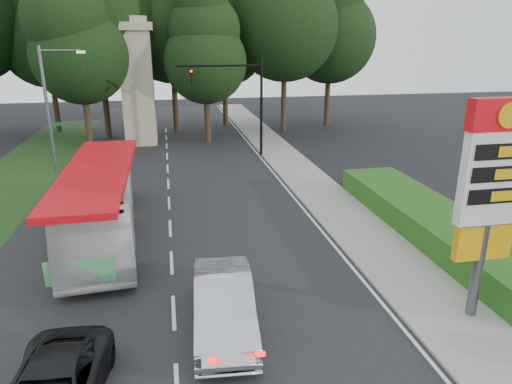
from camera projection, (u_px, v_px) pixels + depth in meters
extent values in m
cube|color=black|center=(170.00, 221.00, 22.06)|extent=(14.00, 80.00, 0.02)
cube|color=gray|center=(336.00, 208.00, 23.59)|extent=(3.00, 80.00, 0.12)
cube|color=#245215|center=(433.00, 223.00, 20.24)|extent=(3.00, 14.00, 1.20)
cylinder|color=#59595E|center=(477.00, 271.00, 13.92)|extent=(0.32, 0.32, 3.20)
cube|color=#DB9D0B|center=(482.00, 242.00, 13.60)|extent=(1.80, 0.25, 1.10)
cube|color=silver|center=(494.00, 177.00, 12.97)|extent=(2.00, 0.35, 2.80)
cube|color=red|center=(504.00, 114.00, 12.40)|extent=(2.10, 0.40, 0.90)
cylinder|color=#DB9D0B|center=(510.00, 115.00, 12.19)|extent=(0.70, 0.05, 0.70)
cube|color=black|center=(503.00, 152.00, 12.54)|extent=(1.70, 0.04, 0.45)
cube|color=black|center=(499.00, 174.00, 12.75)|extent=(1.70, 0.04, 0.45)
cube|color=black|center=(495.00, 196.00, 12.95)|extent=(1.70, 0.04, 0.45)
cylinder|color=black|center=(261.00, 108.00, 33.36)|extent=(0.20, 0.20, 7.20)
cylinder|color=black|center=(220.00, 66.00, 31.86)|extent=(6.00, 0.14, 0.14)
imported|color=black|center=(191.00, 70.00, 31.58)|extent=(0.18, 0.22, 1.10)
sphere|color=#FF0C05|center=(191.00, 71.00, 31.47)|extent=(0.18, 0.18, 0.18)
cylinder|color=#59595E|center=(48.00, 112.00, 28.79)|extent=(0.20, 0.20, 8.00)
cylinder|color=#59595E|center=(60.00, 50.00, 27.84)|extent=(2.40, 0.12, 0.12)
cube|color=#FFE599|center=(81.00, 52.00, 28.09)|extent=(0.50, 0.22, 0.14)
cube|color=#0C591E|center=(57.00, 124.00, 29.13)|extent=(0.85, 0.04, 0.22)
cube|color=#0C591E|center=(52.00, 128.00, 29.56)|extent=(0.04, 0.85, 0.22)
cube|color=tan|center=(138.00, 89.00, 37.02)|extent=(2.50, 2.50, 9.00)
cube|color=tan|center=(133.00, 26.00, 35.50)|extent=(3.00, 3.00, 0.60)
cube|color=tan|center=(132.00, 20.00, 35.34)|extent=(2.20, 2.20, 0.50)
cylinder|color=#2D2116|center=(56.00, 103.00, 42.66)|extent=(0.50, 0.50, 5.40)
sphere|color=black|center=(47.00, 41.00, 40.89)|extent=(8.40, 8.40, 8.40)
sphere|color=black|center=(42.00, 4.00, 39.94)|extent=(7.20, 7.20, 7.20)
cylinder|color=#2D2116|center=(106.00, 101.00, 39.67)|extent=(0.50, 0.50, 6.48)
sphere|color=black|center=(97.00, 20.00, 37.56)|extent=(10.08, 10.08, 10.08)
cylinder|color=#2D2116|center=(175.00, 100.00, 42.71)|extent=(0.50, 0.50, 5.94)
sphere|color=black|center=(171.00, 31.00, 40.77)|extent=(9.24, 9.24, 9.24)
cylinder|color=#2D2116|center=(225.00, 100.00, 45.59)|extent=(0.50, 0.50, 5.22)
sphere|color=black|center=(224.00, 43.00, 43.89)|extent=(8.12, 8.12, 8.12)
sphere|color=black|center=(223.00, 11.00, 42.97)|extent=(6.96, 6.96, 6.96)
cylinder|color=#2D2116|center=(284.00, 99.00, 42.64)|extent=(0.50, 0.50, 6.12)
sphere|color=black|center=(285.00, 28.00, 40.64)|extent=(9.52, 9.52, 9.52)
cylinder|color=#2D2116|center=(327.00, 98.00, 45.49)|extent=(0.50, 0.50, 5.58)
sphere|color=black|center=(330.00, 37.00, 43.67)|extent=(8.68, 8.68, 8.68)
sphere|color=black|center=(332.00, 3.00, 42.69)|extent=(7.44, 7.44, 7.44)
cylinder|color=#2D2116|center=(88.00, 119.00, 36.05)|extent=(0.50, 0.50, 4.68)
sphere|color=black|center=(80.00, 56.00, 34.52)|extent=(7.28, 7.28, 7.28)
sphere|color=black|center=(76.00, 19.00, 33.70)|extent=(6.24, 6.24, 6.24)
cylinder|color=#2D2116|center=(207.00, 117.00, 38.30)|extent=(0.50, 0.50, 4.32)
sphere|color=black|center=(205.00, 62.00, 36.89)|extent=(6.72, 6.72, 6.72)
sphere|color=black|center=(204.00, 31.00, 36.13)|extent=(5.76, 5.76, 5.76)
sphere|color=black|center=(203.00, 3.00, 35.48)|extent=(4.32, 4.32, 4.32)
imported|color=silver|center=(100.00, 203.00, 19.87)|extent=(3.48, 11.44, 3.14)
imported|color=#ADB1B5|center=(224.00, 304.00, 13.60)|extent=(2.10, 5.09, 1.64)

